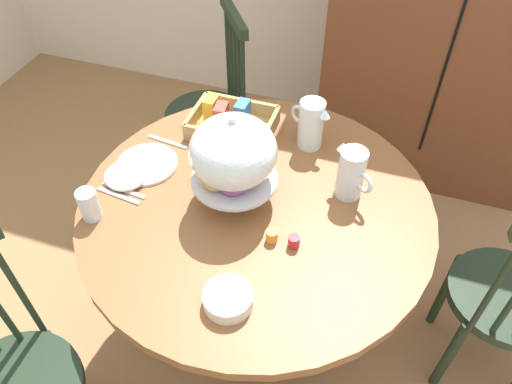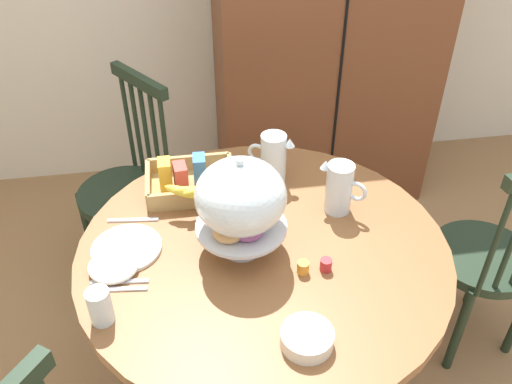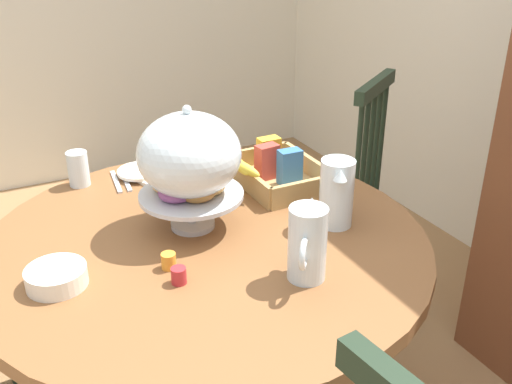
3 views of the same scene
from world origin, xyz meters
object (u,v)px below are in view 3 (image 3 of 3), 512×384
object	(u,v)px
china_plate_small	(141,171)
drinking_glass	(78,169)
dining_table	(208,304)
windsor_chair_by_cabinet	(333,202)
china_plate_large	(169,173)
pastry_stand_with_dome	(189,160)
milk_pitcher	(336,196)
cereal_bowl	(56,277)
cereal_basket	(273,170)
orange_juice_pitcher	(307,247)

from	to	relation	value
china_plate_small	drinking_glass	bearing A→B (deg)	-96.04
dining_table	drinking_glass	distance (m)	0.60
dining_table	drinking_glass	world-z (taller)	drinking_glass
windsor_chair_by_cabinet	china_plate_large	size ratio (longest dim) A/B	4.43
dining_table	pastry_stand_with_dome	bearing A→B (deg)	-173.73
china_plate_small	dining_table	bearing A→B (deg)	4.28
china_plate_large	china_plate_small	distance (m)	0.09
pastry_stand_with_dome	milk_pitcher	xyz separation A→B (m)	(0.16, 0.35, -0.11)
china_plate_large	cereal_bowl	xyz separation A→B (m)	(0.48, -0.44, 0.02)
milk_pitcher	cereal_bowl	bearing A→B (deg)	-93.54
cereal_basket	dining_table	bearing A→B (deg)	-56.03
orange_juice_pitcher	milk_pitcher	world-z (taller)	milk_pitcher
dining_table	milk_pitcher	xyz separation A→B (m)	(0.09, 0.35, 0.30)
cereal_basket	china_plate_small	xyz separation A→B (m)	(-0.25, -0.35, -0.03)
orange_juice_pitcher	cereal_basket	distance (m)	0.53
cereal_basket	windsor_chair_by_cabinet	bearing A→B (deg)	122.58
windsor_chair_by_cabinet	pastry_stand_with_dome	bearing A→B (deg)	-61.04
dining_table	milk_pitcher	distance (m)	0.47
pastry_stand_with_dome	china_plate_large	world-z (taller)	pastry_stand_with_dome
milk_pitcher	china_plate_large	distance (m)	0.60
milk_pitcher	cereal_bowl	distance (m)	0.74
windsor_chair_by_cabinet	china_plate_small	distance (m)	0.84
pastry_stand_with_dome	cereal_bowl	distance (m)	0.43
pastry_stand_with_dome	orange_juice_pitcher	distance (m)	0.40
cereal_basket	drinking_glass	xyz separation A→B (m)	(-0.27, -0.54, 0.01)
orange_juice_pitcher	drinking_glass	bearing A→B (deg)	-154.47
windsor_chair_by_cabinet	cereal_basket	world-z (taller)	windsor_chair_by_cabinet
cereal_bowl	dining_table	bearing A→B (deg)	97.05
drinking_glass	milk_pitcher	bearing A→B (deg)	44.75
cereal_bowl	windsor_chair_by_cabinet	bearing A→B (deg)	115.29
dining_table	orange_juice_pitcher	size ratio (longest dim) A/B	6.47
windsor_chair_by_cabinet	pastry_stand_with_dome	distance (m)	0.99
orange_juice_pitcher	china_plate_small	world-z (taller)	orange_juice_pitcher
dining_table	cereal_basket	world-z (taller)	cereal_basket
pastry_stand_with_dome	cereal_basket	world-z (taller)	pastry_stand_with_dome
china_plate_small	drinking_glass	xyz separation A→B (m)	(-0.02, -0.19, 0.04)
orange_juice_pitcher	china_plate_large	size ratio (longest dim) A/B	0.83
pastry_stand_with_dome	cereal_basket	bearing A→B (deg)	113.84
cereal_basket	china_plate_small	bearing A→B (deg)	-124.76
china_plate_small	drinking_glass	distance (m)	0.19
windsor_chair_by_cabinet	orange_juice_pitcher	distance (m)	1.05
china_plate_large	pastry_stand_with_dome	bearing A→B (deg)	-9.02
windsor_chair_by_cabinet	drinking_glass	bearing A→B (deg)	-89.65
china_plate_large	orange_juice_pitcher	bearing A→B (deg)	7.27
pastry_stand_with_dome	china_plate_large	xyz separation A→B (m)	(-0.36, 0.06, -0.19)
dining_table	cereal_basket	bearing A→B (deg)	123.97
windsor_chair_by_cabinet	drinking_glass	size ratio (longest dim) A/B	8.86
orange_juice_pitcher	china_plate_small	distance (m)	0.76
cereal_basket	drinking_glass	distance (m)	0.61
pastry_stand_with_dome	drinking_glass	size ratio (longest dim) A/B	3.13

